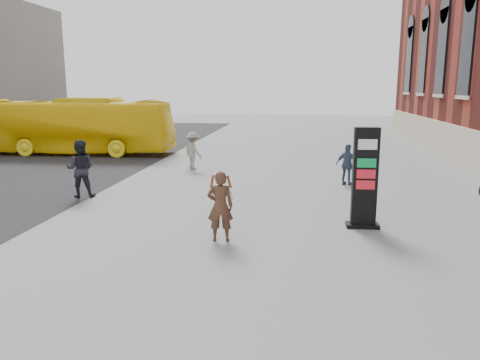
# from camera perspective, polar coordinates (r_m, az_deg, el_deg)

# --- Properties ---
(ground) EXTENTS (100.00, 100.00, 0.00)m
(ground) POSITION_cam_1_polar(r_m,az_deg,el_deg) (12.13, -2.24, -6.25)
(ground) COLOR #9E9EA3
(info_pylon) EXTENTS (0.86, 0.45, 2.65)m
(info_pylon) POSITION_cam_1_polar(r_m,az_deg,el_deg) (12.56, 14.97, 0.21)
(info_pylon) COLOR black
(info_pylon) RESTS_ON ground
(woman) EXTENTS (0.69, 0.64, 1.71)m
(woman) POSITION_cam_1_polar(r_m,az_deg,el_deg) (11.19, -2.43, -3.10)
(woman) COLOR #442B1B
(woman) RESTS_ON ground
(bus) EXTENTS (11.02, 2.88, 3.05)m
(bus) POSITION_cam_1_polar(r_m,az_deg,el_deg) (27.26, -19.79, 6.20)
(bus) COLOR yellow
(bus) RESTS_ON road
(pedestrian_a) EXTENTS (1.08, 0.93, 1.93)m
(pedestrian_a) POSITION_cam_1_polar(r_m,az_deg,el_deg) (16.49, -18.89, 1.32)
(pedestrian_a) COLOR black
(pedestrian_a) RESTS_ON ground
(pedestrian_b) EXTENTS (1.21, 1.20, 1.67)m
(pedestrian_b) POSITION_cam_1_polar(r_m,az_deg,el_deg) (21.04, -5.73, 3.58)
(pedestrian_b) COLOR gray
(pedestrian_b) RESTS_ON ground
(pedestrian_c) EXTENTS (0.98, 0.73, 1.54)m
(pedestrian_c) POSITION_cam_1_polar(r_m,az_deg,el_deg) (18.01, 12.98, 1.82)
(pedestrian_c) COLOR #3B4C67
(pedestrian_c) RESTS_ON ground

